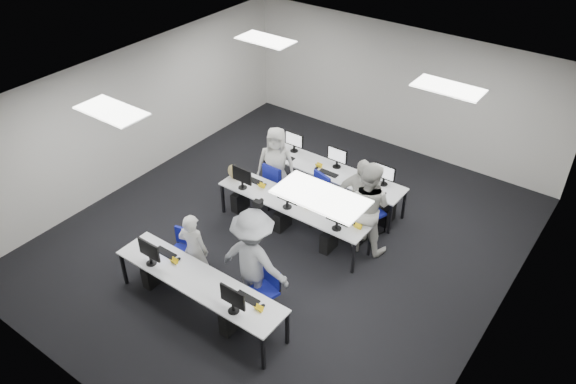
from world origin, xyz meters
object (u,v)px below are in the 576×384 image
Objects in this scene: chair_4 at (357,225)px; chair_6 at (318,202)px; student_3 at (360,199)px; chair_0 at (182,260)px; chair_7 at (370,220)px; chair_5 at (277,188)px; student_2 at (276,164)px; chair_2 at (269,193)px; chair_1 at (263,299)px; photographer at (254,260)px; student_0 at (194,250)px; desk_mid at (293,205)px; student_1 at (367,207)px; chair_3 at (314,205)px; desk_front at (199,282)px.

chair_4 is 1.07× the size of chair_6.
student_3 reaches higher than chair_6.
chair_4 is 0.55× the size of student_3.
chair_7 reaches higher than chair_0.
chair_5 is 0.55m from student_2.
chair_2 is at bearing 79.19° from chair_0.
chair_1 is 2.77m from student_3.
chair_6 is at bearing 21.97° from chair_2.
student_3 is (2.01, 2.78, 0.59)m from chair_0.
student_2 reaches higher than chair_4.
student_3 reaches higher than chair_2.
student_3 is 2.65m from photographer.
chair_1 is 0.95× the size of chair_4.
chair_6 is 1.18m from student_2.
chair_0 is at bearing -22.31° from student_0.
photographer is at bearing -121.28° from student_3.
chair_2 is 0.91× the size of chair_7.
photographer reaches higher than chair_6.
chair_6 is (-1.05, 0.20, -0.02)m from chair_4.
desk_mid is at bearing -78.67° from photographer.
student_2 is (-2.35, 0.34, -0.11)m from student_1.
chair_3 is at bearing 162.05° from student_3.
chair_6 is 0.47× the size of student_1.
student_3 reaches higher than desk_front.
chair_0 is at bearing 39.56° from student_1.
desk_mid is at bearing -88.27° from chair_6.
student_3 reaches higher than student_0.
student_1 reaches higher than chair_7.
chair_2 is at bearing -149.65° from chair_7.
chair_4 is 0.57m from student_3.
chair_5 reaches higher than desk_mid.
chair_2 is 0.64m from student_2.
chair_1 is 0.72m from photographer.
chair_5 is 0.97m from chair_6.
desk_mid is at bearing -78.53° from chair_3.
student_1 reaches higher than chair_5.
chair_6 is at bearing -23.91° from student_1.
desk_mid is 1.28m from student_3.
student_0 is (0.37, -2.85, 0.45)m from chair_5.
student_0 reaches higher than chair_1.
chair_0 is 0.45× the size of photographer.
chair_6 is at bearing 89.29° from desk_front.
chair_1 is 1.47m from student_0.
chair_1 is at bearing -55.23° from chair_5.
chair_5 is at bearing 105.56° from desk_front.
chair_4 is 3.24m from student_0.
chair_5 is 0.48× the size of photographer.
chair_4 reaches higher than chair_7.
student_0 is 0.78× the size of photographer.
chair_4 is at bearing -107.14° from photographer.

